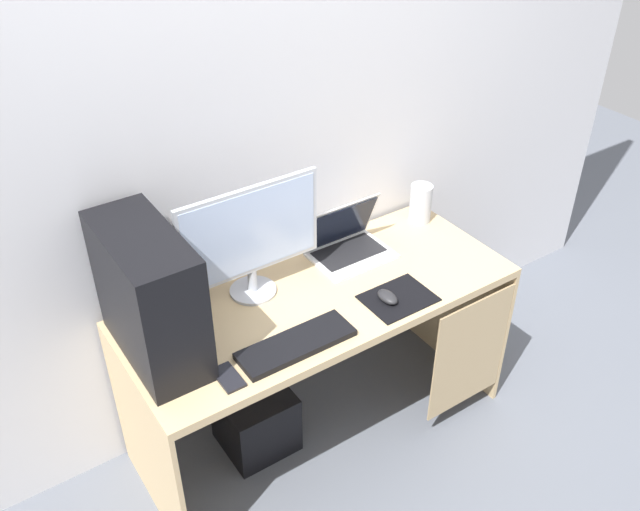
# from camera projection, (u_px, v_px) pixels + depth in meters

# --- Properties ---
(ground_plane) EXTENTS (8.00, 8.00, 0.00)m
(ground_plane) POSITION_uv_depth(u_px,v_px,m) (320.00, 425.00, 3.05)
(ground_plane) COLOR slate
(wall_back) EXTENTS (4.00, 0.05, 2.60)m
(wall_back) POSITION_uv_depth(u_px,v_px,m) (267.00, 122.00, 2.55)
(wall_back) COLOR silver
(wall_back) RESTS_ON ground_plane
(desk) EXTENTS (1.52, 0.63, 0.73)m
(desk) POSITION_uv_depth(u_px,v_px,m) (326.00, 323.00, 2.71)
(desk) COLOR tan
(desk) RESTS_ON ground_plane
(pc_tower) EXTENTS (0.22, 0.48, 0.47)m
(pc_tower) POSITION_uv_depth(u_px,v_px,m) (149.00, 296.00, 2.25)
(pc_tower) COLOR black
(pc_tower) RESTS_ON desk
(monitor) EXTENTS (0.56, 0.18, 0.46)m
(monitor) POSITION_uv_depth(u_px,v_px,m) (251.00, 238.00, 2.50)
(monitor) COLOR #B7BCC6
(monitor) RESTS_ON desk
(laptop) EXTENTS (0.32, 0.24, 0.23)m
(laptop) POSITION_uv_depth(u_px,v_px,m) (348.00, 244.00, 2.83)
(laptop) COLOR white
(laptop) RESTS_ON desk
(speaker) EXTENTS (0.10, 0.10, 0.17)m
(speaker) POSITION_uv_depth(u_px,v_px,m) (421.00, 203.00, 3.02)
(speaker) COLOR #B7BCC6
(speaker) RESTS_ON desk
(keyboard) EXTENTS (0.42, 0.14, 0.02)m
(keyboard) POSITION_uv_depth(u_px,v_px,m) (296.00, 344.00, 2.39)
(keyboard) COLOR black
(keyboard) RESTS_ON desk
(mousepad) EXTENTS (0.26, 0.20, 0.00)m
(mousepad) POSITION_uv_depth(u_px,v_px,m) (398.00, 298.00, 2.61)
(mousepad) COLOR black
(mousepad) RESTS_ON desk
(mouse_left) EXTENTS (0.06, 0.10, 0.03)m
(mouse_left) POSITION_uv_depth(u_px,v_px,m) (387.00, 297.00, 2.58)
(mouse_left) COLOR #232326
(mouse_left) RESTS_ON mousepad
(cell_phone) EXTENTS (0.07, 0.13, 0.01)m
(cell_phone) POSITION_uv_depth(u_px,v_px,m) (228.00, 378.00, 2.26)
(cell_phone) COLOR black
(cell_phone) RESTS_ON desk
(subwoofer) EXTENTS (0.28, 0.28, 0.28)m
(subwoofer) POSITION_uv_depth(u_px,v_px,m) (255.00, 419.00, 2.89)
(subwoofer) COLOR black
(subwoofer) RESTS_ON ground_plane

